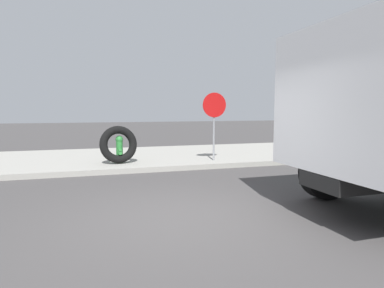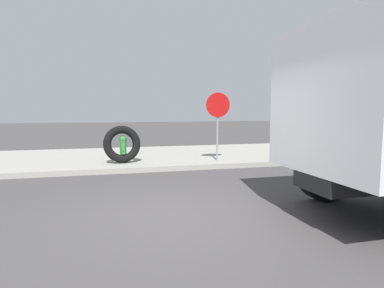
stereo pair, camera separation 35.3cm
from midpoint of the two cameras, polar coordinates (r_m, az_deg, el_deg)
ground_plane at (r=5.48m, az=-2.11°, el=-12.68°), size 80.00×80.00×0.00m
sidewalk_curb at (r=11.75m, az=-8.89°, el=-2.28°), size 36.00×5.00×0.15m
fire_hydrant at (r=10.19m, az=-10.74°, el=-0.68°), size 0.22×0.51×0.82m
loose_tire at (r=10.08m, az=-10.91°, el=-0.03°), size 1.14×0.52×1.13m
stop_sign at (r=10.33m, az=5.42°, el=5.19°), size 0.76×0.08×2.11m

